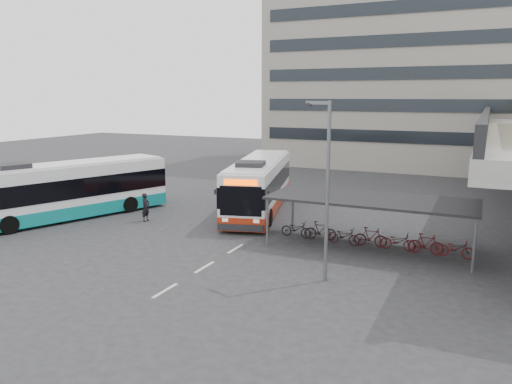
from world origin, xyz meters
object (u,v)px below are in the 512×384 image
at_px(bus_main, 259,185).
at_px(pedestrian, 146,207).
at_px(bus_teal, 68,191).
at_px(lamp_post, 326,181).

bearing_deg(bus_main, pedestrian, -146.96).
bearing_deg(bus_teal, bus_main, 55.64).
bearing_deg(bus_teal, pedestrian, 36.06).
bearing_deg(pedestrian, bus_teal, 103.29).
relative_size(bus_main, bus_teal, 0.99).
relative_size(bus_teal, pedestrian, 7.36).
bearing_deg(bus_main, bus_teal, -159.96).
distance_m(bus_main, bus_teal, 12.04).
xyz_separation_m(bus_main, lamp_post, (7.75, -10.57, 2.47)).
relative_size(bus_teal, lamp_post, 1.74).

